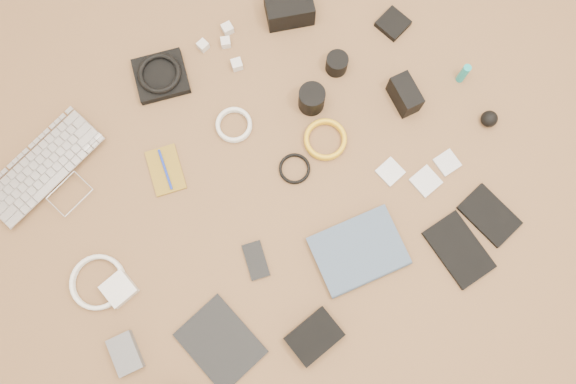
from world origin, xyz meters
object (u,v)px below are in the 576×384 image
laptop (56,179)px  paperback (372,281)px  phone (256,260)px  dslr_camera (289,8)px  tablet (221,343)px

laptop → paperback: size_ratio=1.50×
laptop → phone: (0.37, -0.53, -0.01)m
phone → paperback: paperback is taller
dslr_camera → tablet: dslr_camera is taller
laptop → tablet: 0.69m
phone → dslr_camera: bearing=65.7°
tablet → laptop: bearing=94.2°
dslr_camera → tablet: size_ratio=0.67×
phone → laptop: bearing=141.0°
dslr_camera → phone: (-0.51, -0.61, -0.04)m
phone → paperback: 0.34m
tablet → phone: (0.21, 0.14, -0.00)m
dslr_camera → phone: bearing=-108.3°
tablet → paperback: paperback is taller
phone → paperback: bearing=-27.4°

